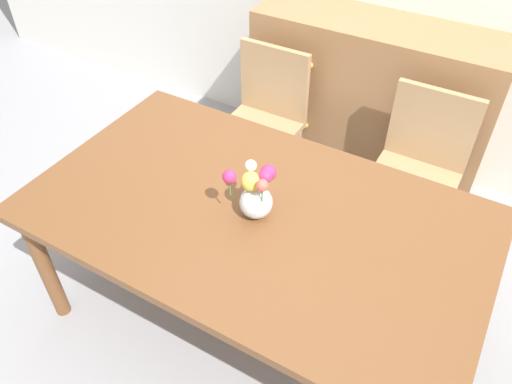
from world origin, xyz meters
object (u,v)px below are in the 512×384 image
(chair_left, at_px, (264,116))
(dresser, at_px, (369,104))
(chair_right, at_px, (419,165))
(flower_vase, at_px, (256,194))
(dining_table, at_px, (255,223))

(chair_left, relative_size, dresser, 0.64)
(chair_left, height_order, chair_right, same)
(chair_left, height_order, dresser, dresser)
(chair_left, height_order, flower_vase, flower_vase)
(chair_right, bearing_deg, chair_left, 0.00)
(dining_table, xyz_separation_m, flower_vase, (0.01, -0.01, 0.18))
(dresser, bearing_deg, chair_right, -46.10)
(dresser, distance_m, flower_vase, 1.38)
(chair_left, bearing_deg, dining_table, 117.05)
(chair_right, distance_m, dresser, 0.62)
(dining_table, xyz_separation_m, chair_right, (0.45, 0.88, -0.13))
(dresser, bearing_deg, flower_vase, -90.30)
(chair_left, xyz_separation_m, dresser, (0.47, 0.45, -0.02))
(flower_vase, bearing_deg, chair_left, 117.27)
(chair_right, height_order, flower_vase, flower_vase)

